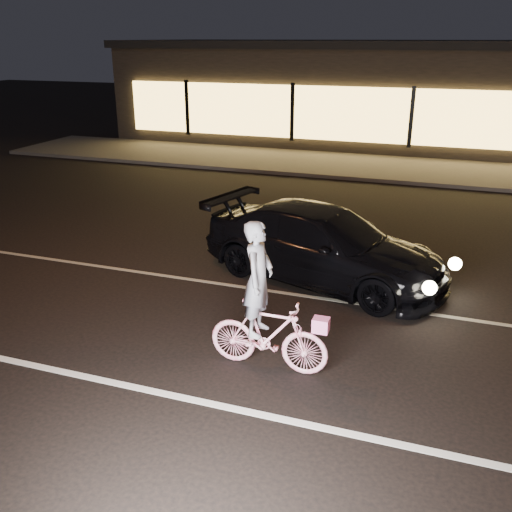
% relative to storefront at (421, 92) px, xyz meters
% --- Properties ---
extents(ground, '(90.00, 90.00, 0.00)m').
position_rel_storefront_xyz_m(ground, '(0.00, -18.97, -2.15)').
color(ground, black).
rests_on(ground, ground).
extents(lane_stripe_near, '(60.00, 0.12, 0.01)m').
position_rel_storefront_xyz_m(lane_stripe_near, '(0.00, -20.47, -2.14)').
color(lane_stripe_near, silver).
rests_on(lane_stripe_near, ground).
extents(lane_stripe_far, '(60.00, 0.10, 0.01)m').
position_rel_storefront_xyz_m(lane_stripe_far, '(0.00, -16.97, -2.14)').
color(lane_stripe_far, gray).
rests_on(lane_stripe_far, ground).
extents(sidewalk, '(30.00, 4.00, 0.12)m').
position_rel_storefront_xyz_m(sidewalk, '(0.00, -5.97, -2.09)').
color(sidewalk, '#383533').
rests_on(sidewalk, ground).
extents(storefront, '(25.40, 8.42, 4.20)m').
position_rel_storefront_xyz_m(storefront, '(0.00, 0.00, 0.00)').
color(storefront, black).
rests_on(storefront, ground).
extents(cyclist, '(1.69, 0.58, 2.13)m').
position_rel_storefront_xyz_m(cyclist, '(-0.51, -19.42, -1.39)').
color(cyclist, '#F93D77').
rests_on(cyclist, ground).
extents(sedan, '(5.09, 3.18, 1.37)m').
position_rel_storefront_xyz_m(sedan, '(-0.47, -16.09, -1.46)').
color(sedan, black).
rests_on(sedan, ground).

